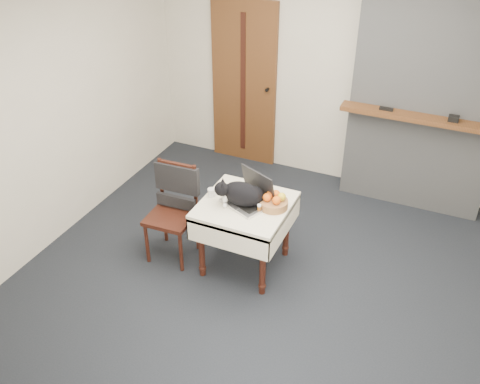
# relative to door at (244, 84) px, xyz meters

# --- Properties ---
(ground) EXTENTS (4.50, 4.50, 0.00)m
(ground) POSITION_rel_door_xyz_m (1.20, -1.97, -1.00)
(ground) COLOR black
(ground) RESTS_ON ground
(room_shell) EXTENTS (4.52, 4.01, 2.61)m
(room_shell) POSITION_rel_door_xyz_m (1.20, -1.51, 0.76)
(room_shell) COLOR beige
(room_shell) RESTS_ON ground
(door) EXTENTS (0.82, 0.10, 2.00)m
(door) POSITION_rel_door_xyz_m (0.00, 0.00, 0.00)
(door) COLOR brown
(door) RESTS_ON ground
(chimney) EXTENTS (1.62, 0.48, 2.60)m
(chimney) POSITION_rel_door_xyz_m (2.10, -0.13, 0.30)
(chimney) COLOR gray
(chimney) RESTS_ON ground
(side_table) EXTENTS (0.78, 0.78, 0.70)m
(side_table) POSITION_rel_door_xyz_m (0.87, -1.94, -0.41)
(side_table) COLOR black
(side_table) RESTS_ON ground
(laptop) EXTENTS (0.49, 0.47, 0.29)m
(laptop) POSITION_rel_door_xyz_m (0.90, -1.90, -0.23)
(laptop) COLOR #B7B7BC
(laptop) RESTS_ON side_table
(cat) EXTENTS (0.54, 0.34, 0.26)m
(cat) POSITION_rel_door_xyz_m (0.86, -1.97, -0.19)
(cat) COLOR black
(cat) RESTS_ON side_table
(cream_jar) EXTENTS (0.07, 0.07, 0.08)m
(cream_jar) POSITION_rel_door_xyz_m (0.55, -1.96, -0.26)
(cream_jar) COLOR silver
(cream_jar) RESTS_ON side_table
(pill_bottle) EXTENTS (0.04, 0.04, 0.08)m
(pill_bottle) POSITION_rel_door_xyz_m (1.04, -2.01, -0.26)
(pill_bottle) COLOR #954D12
(pill_bottle) RESTS_ON side_table
(fruit_basket) EXTENTS (0.26, 0.26, 0.15)m
(fruit_basket) POSITION_rel_door_xyz_m (1.13, -1.89, -0.24)
(fruit_basket) COLOR #A26641
(fruit_basket) RESTS_ON side_table
(desk_clutter) EXTENTS (0.13, 0.08, 0.01)m
(desk_clutter) POSITION_rel_door_xyz_m (1.01, -1.86, -0.30)
(desk_clutter) COLOR black
(desk_clutter) RESTS_ON side_table
(chair) EXTENTS (0.45, 0.44, 0.95)m
(chair) POSITION_rel_door_xyz_m (0.17, -2.00, -0.39)
(chair) COLOR black
(chair) RESTS_ON ground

